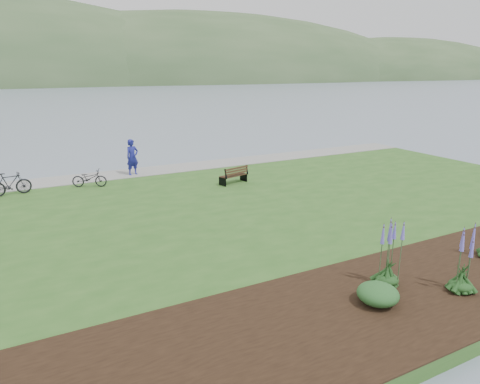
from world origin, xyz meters
The scene contains 12 objects.
ground centered at (0.00, 0.00, 0.00)m, with size 600.00×600.00×0.00m, color slate.
lawn centered at (0.00, -2.00, 0.20)m, with size 34.00×20.00×0.40m, color #2B551E.
shoreline_path centered at (0.00, 6.90, 0.42)m, with size 34.00×2.20×0.03m, color gray.
garden_bed centered at (3.00, -9.80, 0.42)m, with size 24.00×4.40×0.04m, color black.
far_hillside centered at (20.00, 170.00, 0.00)m, with size 580.00×80.00×38.00m, color #37542F, non-canonical shape.
park_bench centered at (1.65, 2.21, 0.86)m, with size 1.59×0.96×0.92m.
person centered at (-2.47, 6.45, 1.57)m, with size 0.85×0.58×2.33m, color navy.
bicycle_a centered at (-5.01, 4.99, 0.84)m, with size 1.69×0.59×0.89m, color black.
bicycle_b centered at (-8.48, 5.16, 0.94)m, with size 1.80×0.52×1.09m, color black.
echium_0 centered at (1.91, -10.41, 1.23)m, with size 0.62×0.62×1.96m.
echium_4 centered at (0.46, -9.25, 1.39)m, with size 0.62×0.62×2.22m.
shrub_0 centered at (-0.49, -9.86, 0.70)m, with size 1.03×1.03×0.52m, color #1E4C21.
Camera 1 is at (-7.91, -16.66, 6.06)m, focal length 32.00 mm.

